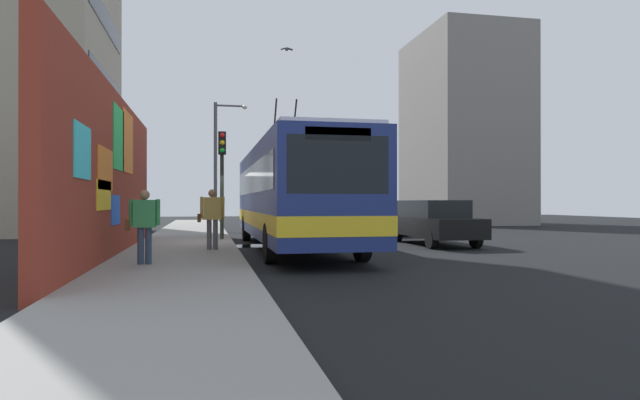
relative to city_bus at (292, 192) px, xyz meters
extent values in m
plane|color=black|center=(1.88, 1.80, -1.85)|extent=(80.00, 80.00, 0.00)
cube|color=gray|center=(1.88, 3.40, -1.77)|extent=(48.00, 3.20, 0.15)
cube|color=maroon|center=(-2.14, 5.15, 0.35)|extent=(13.96, 0.30, 4.40)
cube|color=#33D8E5|center=(-6.55, 4.99, 0.62)|extent=(1.42, 0.02, 1.02)
cube|color=orange|center=(-0.51, 4.99, 1.43)|extent=(2.12, 0.02, 1.79)
cube|color=yellow|center=(-4.35, 4.99, -0.18)|extent=(1.74, 0.02, 0.68)
cube|color=blue|center=(-2.72, 4.99, -0.53)|extent=(1.31, 0.02, 0.75)
cube|color=green|center=(-2.25, 4.99, 1.35)|extent=(1.72, 0.02, 1.68)
cube|color=orange|center=(-4.18, 4.99, 0.43)|extent=(1.88, 0.02, 0.97)
cube|color=#9E937F|center=(12.12, 11.00, 8.83)|extent=(10.27, 6.52, 21.35)
cube|color=black|center=(12.12, 7.72, 2.55)|extent=(8.73, 0.04, 1.10)
cube|color=black|center=(12.12, 7.72, 5.75)|extent=(8.73, 0.04, 1.10)
cube|color=black|center=(12.12, 7.72, 8.95)|extent=(8.73, 0.04, 1.10)
cube|color=gray|center=(18.45, -15.20, 4.83)|extent=(8.81, 6.46, 13.36)
cube|color=black|center=(18.45, -18.45, 2.55)|extent=(7.49, 0.04, 1.10)
cube|color=black|center=(18.45, -18.45, 5.75)|extent=(7.49, 0.04, 1.10)
cube|color=black|center=(18.45, -18.45, 8.95)|extent=(7.49, 0.04, 1.10)
cube|color=navy|center=(0.01, 0.00, -0.02)|extent=(12.66, 2.60, 2.75)
cube|color=silver|center=(0.01, 0.00, 1.42)|extent=(12.15, 2.39, 0.12)
cube|color=yellow|center=(0.01, 0.00, -0.85)|extent=(12.68, 2.62, 0.44)
cube|color=black|center=(-6.30, 0.00, 0.46)|extent=(0.04, 2.21, 1.24)
cube|color=black|center=(0.01, 0.00, 0.39)|extent=(11.65, 2.63, 0.88)
cube|color=orange|center=(-6.29, 0.00, 1.11)|extent=(0.06, 1.43, 0.28)
cylinder|color=black|center=(1.90, -0.35, 2.26)|extent=(1.43, 0.06, 2.00)
cylinder|color=black|center=(1.90, 0.35, 2.26)|extent=(1.43, 0.06, 2.00)
cylinder|color=black|center=(-4.05, -1.18, -1.35)|extent=(1.00, 0.28, 1.00)
cylinder|color=black|center=(-4.05, 1.18, -1.35)|extent=(1.00, 0.28, 1.00)
cylinder|color=black|center=(4.06, -1.18, -1.35)|extent=(1.00, 0.28, 1.00)
cylinder|color=black|center=(4.06, 1.18, -1.35)|extent=(1.00, 0.28, 1.00)
cube|color=black|center=(0.69, -5.20, -1.20)|extent=(4.89, 1.76, 0.66)
cube|color=black|center=(0.79, -5.20, -0.57)|extent=(2.94, 1.59, 0.60)
cylinder|color=black|center=(-0.92, -5.98, -1.53)|extent=(0.64, 0.22, 0.64)
cylinder|color=black|center=(-0.92, -4.42, -1.53)|extent=(0.64, 0.22, 0.64)
cylinder|color=black|center=(2.31, -5.98, -1.53)|extent=(0.64, 0.22, 0.64)
cylinder|color=black|center=(2.31, -4.42, -1.53)|extent=(0.64, 0.22, 0.64)
cube|color=#38383D|center=(6.95, -5.20, -1.20)|extent=(4.45, 1.75, 0.66)
cube|color=black|center=(7.04, -5.20, -0.57)|extent=(2.67, 1.57, 0.60)
cylinder|color=black|center=(5.48, -5.97, -1.53)|extent=(0.64, 0.22, 0.64)
cylinder|color=black|center=(5.48, -4.43, -1.53)|extent=(0.64, 0.22, 0.64)
cylinder|color=black|center=(8.42, -5.97, -1.53)|extent=(0.64, 0.22, 0.64)
cylinder|color=black|center=(8.42, -4.43, -1.53)|extent=(0.64, 0.22, 0.64)
cylinder|color=#2D3F59|center=(-4.94, 3.96, -1.29)|extent=(0.14, 0.14, 0.81)
cylinder|color=#2D3F59|center=(-4.94, 4.13, -1.29)|extent=(0.14, 0.14, 0.81)
cube|color=#338C4C|center=(-4.94, 4.05, -0.58)|extent=(0.22, 0.47, 0.61)
cylinder|color=#338C4C|center=(-4.94, 3.76, -0.55)|extent=(0.09, 0.09, 0.58)
cylinder|color=#338C4C|center=(-4.94, 4.33, -0.55)|extent=(0.09, 0.09, 0.58)
sphere|color=#936B4C|center=(-4.94, 4.05, -0.17)|extent=(0.22, 0.22, 0.22)
cube|color=#593319|center=(-4.94, 4.40, -0.84)|extent=(0.14, 0.10, 0.24)
cylinder|color=#595960|center=(-1.43, 2.46, -1.27)|extent=(0.14, 0.14, 0.86)
cylinder|color=#595960|center=(-1.43, 2.64, -1.27)|extent=(0.14, 0.14, 0.86)
cube|color=gold|center=(-1.43, 2.55, -0.51)|extent=(0.22, 0.50, 0.65)
cylinder|color=gold|center=(-1.43, 2.25, -0.48)|extent=(0.09, 0.09, 0.61)
cylinder|color=gold|center=(-1.43, 2.85, -0.48)|extent=(0.09, 0.09, 0.61)
sphere|color=#936B4C|center=(-1.43, 2.55, -0.07)|extent=(0.23, 0.23, 0.23)
cube|color=#593319|center=(-1.43, 2.92, -0.79)|extent=(0.14, 0.10, 0.24)
cylinder|color=#2D382D|center=(3.08, 2.15, 0.30)|extent=(0.14, 0.14, 3.98)
cube|color=black|center=(2.86, 2.15, 1.84)|extent=(0.20, 0.28, 0.84)
sphere|color=red|center=(2.75, 2.15, 2.12)|extent=(0.18, 0.18, 0.18)
sphere|color=yellow|center=(2.75, 2.15, 1.84)|extent=(0.18, 0.18, 0.18)
sphere|color=green|center=(2.75, 2.15, 1.56)|extent=(0.18, 0.18, 0.18)
cylinder|color=#4C4C51|center=(11.38, 2.25, 1.58)|extent=(0.18, 0.18, 6.56)
cylinder|color=#4C4C51|center=(11.38, 1.50, 4.71)|extent=(0.10, 1.50, 0.10)
ellipsoid|color=silver|center=(11.38, 0.75, 4.66)|extent=(0.44, 0.28, 0.20)
ellipsoid|color=#47474C|center=(7.37, -0.90, 6.70)|extent=(0.32, 0.14, 0.12)
cube|color=#47474C|center=(7.37, -1.04, 6.73)|extent=(0.20, 0.28, 0.09)
cube|color=#47474C|center=(7.37, -0.76, 6.73)|extent=(0.20, 0.28, 0.09)
cylinder|color=black|center=(1.45, 1.20, -1.84)|extent=(1.62, 1.62, 0.00)
camera|label=1|loc=(-17.45, 2.72, -0.33)|focal=30.64mm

